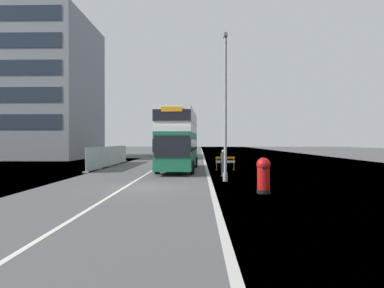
# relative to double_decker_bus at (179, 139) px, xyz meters

# --- Properties ---
(ground) EXTENTS (140.00, 280.00, 0.10)m
(ground) POSITION_rel_double_decker_bus_xyz_m (-0.42, -10.14, -2.63)
(ground) COLOR #4C4C4F
(double_decker_bus) EXTENTS (3.07, 10.77, 4.85)m
(double_decker_bus) POSITION_rel_double_decker_bus_xyz_m (0.00, 0.00, 0.00)
(double_decker_bus) COLOR #196042
(double_decker_bus) RESTS_ON ground
(lamppost_foreground) EXTENTS (0.29, 0.70, 8.78)m
(lamppost_foreground) POSITION_rel_double_decker_bus_xyz_m (3.24, -7.58, 1.57)
(lamppost_foreground) COLOR gray
(lamppost_foreground) RESTS_ON ground
(red_pillar_postbox) EXTENTS (0.63, 0.63, 1.63)m
(red_pillar_postbox) POSITION_rel_double_decker_bus_xyz_m (4.63, -12.16, -1.69)
(red_pillar_postbox) COLOR black
(red_pillar_postbox) RESTS_ON ground
(roadworks_barrier) EXTENTS (1.60, 0.58, 1.15)m
(roadworks_barrier) POSITION_rel_double_decker_bus_xyz_m (3.82, -0.09, -1.86)
(roadworks_barrier) COLOR orange
(roadworks_barrier) RESTS_ON ground
(construction_site_fence) EXTENTS (0.44, 13.80, 1.96)m
(construction_site_fence) POSITION_rel_double_decker_bus_xyz_m (-6.88, 4.20, -1.64)
(construction_site_fence) COLOR #A8AAAD
(construction_site_fence) RESTS_ON ground
(car_oncoming_near) EXTENTS (1.90, 4.06, 1.96)m
(car_oncoming_near) POSITION_rel_double_decker_bus_xyz_m (0.17, 18.53, -1.65)
(car_oncoming_near) COLOR black
(car_oncoming_near) RESTS_ON ground
(car_receding_mid) EXTENTS (1.96, 4.44, 2.15)m
(car_receding_mid) POSITION_rel_double_decker_bus_xyz_m (-4.55, 26.47, -1.57)
(car_receding_mid) COLOR navy
(car_receding_mid) RESTS_ON ground
(car_receding_far) EXTENTS (1.94, 4.05, 2.21)m
(car_receding_far) POSITION_rel_double_decker_bus_xyz_m (-5.05, 34.39, -1.55)
(car_receding_far) COLOR gray
(car_receding_far) RESTS_ON ground
(car_far_side) EXTENTS (2.02, 3.98, 2.12)m
(car_far_side) POSITION_rel_double_decker_bus_xyz_m (-4.07, 40.87, -1.58)
(car_far_side) COLOR silver
(car_far_side) RESTS_ON ground
(bare_tree_far_verge_near) EXTENTS (2.69, 3.05, 5.12)m
(bare_tree_far_verge_near) POSITION_rel_double_decker_bus_xyz_m (-16.09, 29.94, -0.02)
(bare_tree_far_verge_near) COLOR #4C3D2D
(bare_tree_far_verge_near) RESTS_ON ground
(pedestrian_at_kerb) EXTENTS (0.34, 0.34, 1.82)m
(pedestrian_at_kerb) POSITION_rel_double_decker_bus_xyz_m (3.30, -4.70, -1.66)
(pedestrian_at_kerb) COLOR #2D3342
(pedestrian_at_kerb) RESTS_ON ground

